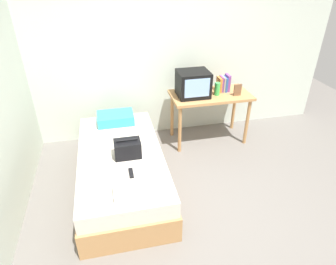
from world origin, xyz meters
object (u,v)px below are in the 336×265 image
tv (193,84)px  book_row (223,84)px  water_bottle (217,89)px  magazine (113,176)px  bed (122,169)px  handbag (128,149)px  remote_silver (105,147)px  picture_frame (238,90)px  pillow (116,118)px  desk (210,100)px  folded_towel (128,191)px  remote_dark (131,173)px

tv → book_row: (0.49, 0.07, -0.07)m
water_bottle → magazine: 2.01m
bed → handbag: size_ratio=6.67×
handbag → remote_silver: size_ratio=2.08×
picture_frame → magazine: bearing=-149.1°
bed → handbag: bearing=-48.4°
handbag → magazine: handbag is taller
book_row → remote_silver: book_row is taller
magazine → pillow: bearing=84.7°
desk → folded_towel: size_ratio=4.14×
handbag → folded_towel: bearing=-95.9°
bed → book_row: book_row is taller
tv → pillow: 1.19m
magazine → remote_dark: (0.19, -0.00, 0.01)m
picture_frame → handbag: bearing=-155.0°
bed → pillow: pillow is taller
bed → desk: bearing=30.2°
picture_frame → desk: bearing=158.7°
tv → picture_frame: (0.63, -0.14, -0.09)m
remote_silver → remote_dark: bearing=-65.7°
remote_dark → desk: bearing=43.4°
bed → handbag: handbag is taller
desk → handbag: bearing=-145.3°
pillow → desk: bearing=2.6°
tv → remote_dark: size_ratio=2.82×
picture_frame → magazine: picture_frame is taller
desk → picture_frame: size_ratio=6.79×
water_bottle → pillow: size_ratio=0.38×
pillow → folded_towel: (0.02, -1.49, -0.03)m
tv → pillow: tv is taller
picture_frame → pillow: picture_frame is taller
tv → pillow: (-1.12, -0.06, -0.39)m
water_bottle → remote_dark: water_bottle is taller
magazine → picture_frame: bearing=30.9°
water_bottle → picture_frame: 0.29m
bed → magazine: magazine is taller
picture_frame → bed: bearing=-158.8°
handbag → water_bottle: bearing=31.8°
picture_frame → pillow: (-1.75, 0.07, -0.29)m
book_row → pillow: size_ratio=0.50×
handbag → remote_silver: (-0.25, 0.22, -0.09)m
magazine → tv: bearing=45.4°
water_bottle → remote_silver: (-1.64, -0.64, -0.35)m
water_bottle → folded_towel: size_ratio=0.66×
pillow → tv: bearing=3.2°
tv → remote_dark: (-1.04, -1.25, -0.44)m
desk → water_bottle: (0.07, -0.05, 0.19)m
book_row → picture_frame: 0.25m
tv → remote_silver: 1.53m
bed → water_bottle: bearing=27.4°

